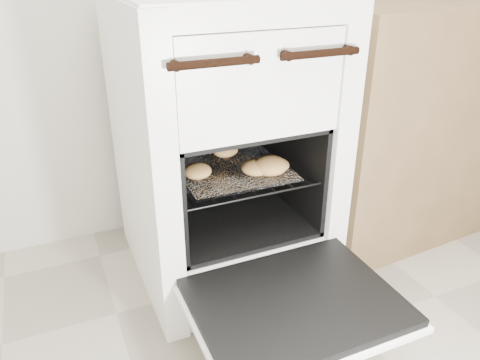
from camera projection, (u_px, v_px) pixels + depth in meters
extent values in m
cube|color=white|center=(221.00, 144.00, 1.56)|extent=(0.61, 0.65, 0.94)
cylinder|color=black|center=(215.00, 63.00, 1.07)|extent=(0.22, 0.02, 0.02)
cylinder|color=black|center=(321.00, 53.00, 1.17)|extent=(0.22, 0.02, 0.02)
cube|color=black|center=(295.00, 302.00, 1.23)|extent=(0.53, 0.41, 0.02)
cube|color=white|center=(295.00, 307.00, 1.24)|extent=(0.55, 0.43, 0.02)
cylinder|color=black|center=(164.00, 181.00, 1.44)|extent=(0.01, 0.43, 0.01)
cylinder|color=black|center=(289.00, 159.00, 1.60)|extent=(0.01, 0.43, 0.01)
cylinder|color=black|center=(257.00, 196.00, 1.35)|extent=(0.44, 0.01, 0.01)
cylinder|color=black|center=(208.00, 148.00, 1.68)|extent=(0.44, 0.01, 0.01)
cylinder|color=black|center=(176.00, 179.00, 1.45)|extent=(0.01, 0.41, 0.01)
cylinder|color=black|center=(194.00, 176.00, 1.47)|extent=(0.01, 0.41, 0.01)
cylinder|color=black|center=(212.00, 173.00, 1.49)|extent=(0.01, 0.41, 0.01)
cylinder|color=black|center=(230.00, 170.00, 1.52)|extent=(0.01, 0.41, 0.01)
cylinder|color=black|center=(247.00, 166.00, 1.54)|extent=(0.01, 0.41, 0.01)
cylinder|color=black|center=(264.00, 163.00, 1.56)|extent=(0.01, 0.41, 0.01)
cylinder|color=black|center=(280.00, 161.00, 1.58)|extent=(0.01, 0.41, 0.01)
cube|color=white|center=(232.00, 170.00, 1.50)|extent=(0.35, 0.31, 0.01)
ellipsoid|color=tan|center=(197.00, 171.00, 1.43)|extent=(0.12, 0.12, 0.04)
ellipsoid|color=tan|center=(275.00, 165.00, 1.48)|extent=(0.11, 0.11, 0.04)
ellipsoid|color=tan|center=(256.00, 167.00, 1.45)|extent=(0.10, 0.10, 0.04)
ellipsoid|color=tan|center=(270.00, 165.00, 1.45)|extent=(0.15, 0.15, 0.06)
ellipsoid|color=tan|center=(225.00, 150.00, 1.58)|extent=(0.12, 0.12, 0.04)
cube|color=brown|center=(398.00, 118.00, 1.88)|extent=(0.93, 0.66, 0.89)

